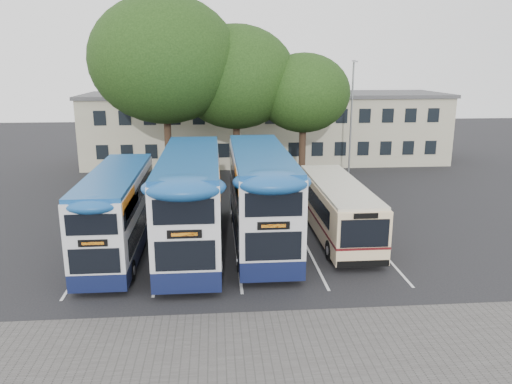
{
  "coord_description": "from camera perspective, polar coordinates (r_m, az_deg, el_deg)",
  "views": [
    {
      "loc": [
        -4.69,
        -18.57,
        8.93
      ],
      "look_at": [
        -2.75,
        5.0,
        2.74
      ],
      "focal_mm": 35.0,
      "sensor_mm": 36.0,
      "label": 1
    }
  ],
  "objects": [
    {
      "name": "bus_single",
      "position": [
        26.41,
        9.26,
        -1.57
      ],
      "size": [
        2.46,
        9.67,
        2.88
      ],
      "color": "beige",
      "rests_on": "ground"
    },
    {
      "name": "tree_right",
      "position": [
        36.39,
        5.46,
        11.17
      ],
      "size": [
        6.59,
        6.59,
        9.58
      ],
      "color": "black",
      "rests_on": "ground"
    },
    {
      "name": "tree_left",
      "position": [
        35.59,
        -10.42,
        14.63
      ],
      "size": [
        10.16,
        10.16,
        13.38
      ],
      "color": "black",
      "rests_on": "ground"
    },
    {
      "name": "bus_dd_mid",
      "position": [
        24.21,
        -7.41,
        -0.59
      ],
      "size": [
        2.76,
        11.37,
        4.74
      ],
      "color": "#10173B",
      "rests_on": "ground"
    },
    {
      "name": "lamp_post",
      "position": [
        40.18,
        10.87,
        8.91
      ],
      "size": [
        0.25,
        1.05,
        9.06
      ],
      "color": "gray",
      "rests_on": "ground"
    },
    {
      "name": "tree_mid",
      "position": [
        36.67,
        -2.31,
        12.96
      ],
      "size": [
        8.66,
        8.66,
        11.54
      ],
      "color": "black",
      "rests_on": "ground"
    },
    {
      "name": "ground",
      "position": [
        21.13,
        8.72,
        -10.51
      ],
      "size": [
        120.0,
        120.0,
        0.0
      ],
      "primitive_type": "plane",
      "color": "black",
      "rests_on": "ground"
    },
    {
      "name": "bus_dd_right",
      "position": [
        24.98,
        0.5,
        -0.03
      ],
      "size": [
        2.74,
        11.29,
        4.7
      ],
      "color": "#10173B",
      "rests_on": "ground"
    },
    {
      "name": "bay_lines",
      "position": [
        25.22,
        -2.29,
        -6.07
      ],
      "size": [
        14.12,
        11.0,
        0.01
      ],
      "color": "silver",
      "rests_on": "ground"
    },
    {
      "name": "depot_building",
      "position": [
        46.16,
        1.16,
        7.47
      ],
      "size": [
        32.4,
        8.4,
        6.2
      ],
      "color": "#ADA68C",
      "rests_on": "ground"
    },
    {
      "name": "paving_strip",
      "position": [
        16.46,
        5.75,
        -18.24
      ],
      "size": [
        40.0,
        6.0,
        0.01
      ],
      "primitive_type": "cube",
      "color": "#595654",
      "rests_on": "ground"
    },
    {
      "name": "bus_dd_left",
      "position": [
        24.35,
        -15.59,
        -1.92
      ],
      "size": [
        2.33,
        9.62,
        4.01
      ],
      "color": "#10173B",
      "rests_on": "ground"
    }
  ]
}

